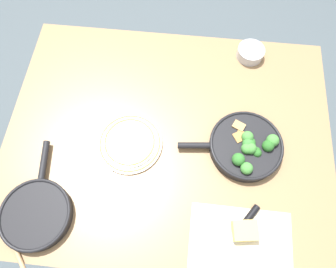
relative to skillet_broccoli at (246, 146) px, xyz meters
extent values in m
plane|color=#424C51|center=(0.30, -0.02, -0.80)|extent=(14.00, 14.00, 0.00)
cube|color=olive|center=(0.30, -0.02, -0.04)|extent=(1.29, 1.02, 0.03)
cylinder|color=#BCBCC1|center=(-0.28, -0.47, -0.43)|extent=(0.05, 0.05, 0.74)
cylinder|color=#BCBCC1|center=(0.88, -0.47, -0.43)|extent=(0.05, 0.05, 0.74)
cylinder|color=#BCBCC1|center=(0.88, 0.43, -0.43)|extent=(0.05, 0.05, 0.74)
cylinder|color=black|center=(0.00, 0.00, -0.01)|extent=(0.28, 0.28, 0.04)
torus|color=black|center=(0.00, 0.00, 0.01)|extent=(0.28, 0.28, 0.01)
cylinder|color=black|center=(0.20, 0.02, 0.00)|extent=(0.12, 0.04, 0.02)
cylinder|color=#357027|center=(-0.01, 0.02, -0.01)|extent=(0.02, 0.02, 0.02)
sphere|color=#428438|center=(-0.01, 0.02, 0.02)|extent=(0.04, 0.04, 0.04)
cylinder|color=#245B1C|center=(-0.01, 0.00, -0.01)|extent=(0.01, 0.01, 0.02)
sphere|color=#2D6B28|center=(-0.01, 0.00, 0.02)|extent=(0.04, 0.04, 0.04)
cylinder|color=#357027|center=(0.00, 0.10, -0.01)|extent=(0.02, 0.02, 0.03)
sphere|color=#428438|center=(0.00, 0.10, 0.02)|extent=(0.05, 0.05, 0.05)
cylinder|color=#205218|center=(-0.04, 0.02, -0.01)|extent=(0.01, 0.01, 0.02)
sphere|color=#286023|center=(-0.04, 0.02, 0.01)|extent=(0.03, 0.03, 0.03)
cylinder|color=#357027|center=(0.00, -0.03, -0.01)|extent=(0.02, 0.02, 0.02)
sphere|color=#428438|center=(0.00, -0.03, 0.02)|extent=(0.05, 0.05, 0.05)
cylinder|color=#245B1C|center=(-0.02, -0.01, -0.01)|extent=(0.01, 0.01, 0.02)
sphere|color=#2D6B28|center=(-0.02, -0.01, 0.01)|extent=(0.03, 0.03, 0.03)
cylinder|color=#357027|center=(0.00, 0.02, -0.01)|extent=(0.01, 0.01, 0.02)
sphere|color=#428438|center=(0.00, 0.02, 0.02)|extent=(0.04, 0.04, 0.04)
cylinder|color=#205218|center=(-0.08, 0.00, -0.01)|extent=(0.02, 0.02, 0.02)
sphere|color=#286023|center=(-0.08, 0.00, 0.02)|extent=(0.05, 0.05, 0.05)
cylinder|color=#357027|center=(-0.09, -0.02, -0.01)|extent=(0.02, 0.02, 0.03)
sphere|color=#428438|center=(-0.09, -0.02, 0.02)|extent=(0.05, 0.05, 0.05)
cylinder|color=#2C6823|center=(0.00, 0.00, -0.01)|extent=(0.01, 0.01, 0.02)
sphere|color=#387A33|center=(0.00, 0.00, 0.02)|extent=(0.04, 0.04, 0.04)
cylinder|color=#205218|center=(-0.04, 0.03, -0.01)|extent=(0.01, 0.01, 0.02)
sphere|color=#286023|center=(-0.04, 0.03, 0.01)|extent=(0.03, 0.03, 0.03)
cylinder|color=#245B1C|center=(0.03, 0.06, -0.01)|extent=(0.02, 0.02, 0.03)
sphere|color=#2D6B28|center=(0.03, 0.06, 0.02)|extent=(0.05, 0.05, 0.05)
cube|color=#9E703D|center=(0.03, -0.04, 0.00)|extent=(0.04, 0.05, 0.03)
cube|color=olive|center=(-0.03, -0.03, -0.01)|extent=(0.04, 0.03, 0.03)
cube|color=#AD7F4C|center=(0.03, -0.08, 0.00)|extent=(0.06, 0.05, 0.04)
cube|color=olive|center=(-0.02, -0.02, -0.01)|extent=(0.04, 0.04, 0.02)
cube|color=#9E703D|center=(0.03, -0.03, 0.00)|extent=(0.05, 0.05, 0.03)
cylinder|color=black|center=(0.73, 0.33, -0.01)|extent=(0.25, 0.25, 0.04)
torus|color=black|center=(0.73, 0.33, 0.01)|extent=(0.25, 0.25, 0.01)
cylinder|color=black|center=(0.75, 0.13, 0.00)|extent=(0.04, 0.15, 0.02)
cylinder|color=#E5CC60|center=(0.73, 0.33, -0.01)|extent=(0.20, 0.20, 0.02)
ellipsoid|color=tan|center=(0.82, 0.39, -0.02)|extent=(0.07, 0.08, 0.02)
cube|color=beige|center=(0.01, 0.35, -0.03)|extent=(0.35, 0.25, 0.00)
cube|color=silver|center=(0.06, 0.37, -0.03)|extent=(0.14, 0.18, 0.01)
cylinder|color=black|center=(-0.02, 0.25, -0.02)|extent=(0.07, 0.08, 0.02)
cube|color=#E0C15B|center=(0.00, 0.31, -0.01)|extent=(0.09, 0.08, 0.04)
cylinder|color=white|center=(0.44, 0.03, -0.02)|extent=(0.25, 0.25, 0.01)
torus|color=gold|center=(0.44, 0.03, -0.02)|extent=(0.24, 0.24, 0.01)
cylinder|color=white|center=(0.44, 0.03, -0.01)|extent=(0.21, 0.21, 0.01)
torus|color=gold|center=(0.44, 0.03, 0.00)|extent=(0.20, 0.20, 0.01)
cylinder|color=#B7B7BC|center=(-0.02, -0.45, -0.01)|extent=(0.12, 0.12, 0.05)
camera|label=1|loc=(0.25, 0.43, 1.06)|focal=32.00mm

